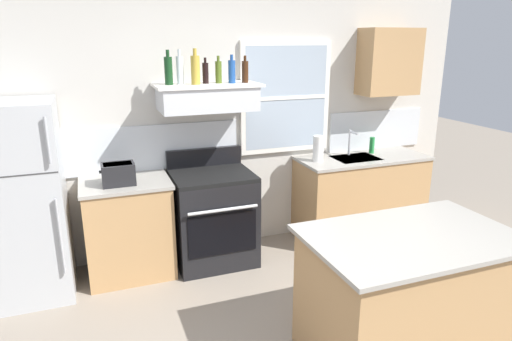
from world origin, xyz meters
The scene contains 19 objects.
back_wall centered at (0.03, 2.23, 1.35)m, with size 5.40×0.11×2.70m.
refrigerator centered at (-1.90, 1.84, 0.84)m, with size 0.70×0.72×1.68m.
counter_left_of_stove centered at (-1.05, 1.90, 0.46)m, with size 0.79×0.63×0.91m.
toaster centered at (-1.10, 1.82, 1.01)m, with size 0.30×0.20×0.19m.
stove_range centered at (-0.25, 1.86, 0.46)m, with size 0.76×0.69×1.09m.
range_hood_shelf centered at (-0.25, 1.96, 1.62)m, with size 0.96×0.52×0.24m.
bottle_dark_green_wine centered at (-0.59, 1.96, 1.87)m, with size 0.07×0.07×0.30m.
bottle_clear_tall centered at (-0.49, 1.98, 1.87)m, with size 0.06×0.06×0.31m.
bottle_champagne_gold_foil centered at (-0.36, 1.91, 1.88)m, with size 0.08×0.08×0.32m.
bottle_balsamic_dark centered at (-0.26, 1.96, 1.84)m, with size 0.06×0.06×0.23m.
bottle_olive_oil_square centered at (-0.14, 1.95, 1.85)m, with size 0.06×0.06×0.25m.
bottle_blue_liqueur centered at (-0.02, 1.91, 1.85)m, with size 0.07×0.07×0.26m.
bottle_brown_stout centered at (0.11, 1.91, 1.85)m, with size 0.06×0.06×0.25m.
counter_right_with_sink centered at (1.45, 1.90, 0.46)m, with size 1.43×0.63×0.91m.
sink_faucet centered at (1.35, 2.00, 1.08)m, with size 0.03×0.17×0.28m.
paper_towel_roll centered at (0.90, 1.90, 1.04)m, with size 0.11×0.11×0.27m, color white.
dish_soap_bottle centered at (1.63, 2.00, 1.00)m, with size 0.06×0.06×0.18m, color #268C3F.
kitchen_island centered at (0.62, 0.04, 0.46)m, with size 1.40×0.90×0.91m.
upper_cabinet_right centered at (1.80, 2.04, 1.90)m, with size 0.64×0.32×0.70m.
Camera 1 is at (-1.30, -2.13, 2.15)m, focal length 31.68 mm.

